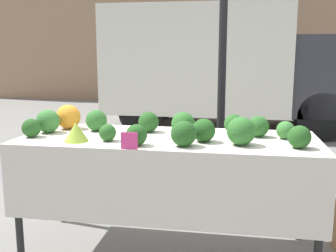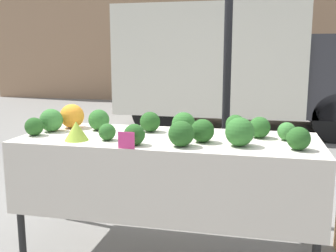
% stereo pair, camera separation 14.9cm
% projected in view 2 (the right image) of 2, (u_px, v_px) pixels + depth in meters
% --- Properties ---
extents(ground_plane, '(40.00, 40.00, 0.00)m').
position_uv_depth(ground_plane, '(168.00, 250.00, 2.92)').
color(ground_plane, gray).
extents(tent_pole, '(0.07, 0.07, 2.39)m').
position_uv_depth(tent_pole, '(227.00, 82.00, 3.41)').
color(tent_pole, black).
rests_on(tent_pole, ground_plane).
extents(parked_truck, '(4.57, 2.30, 2.28)m').
position_uv_depth(parked_truck, '(237.00, 64.00, 7.52)').
color(parked_truck, silver).
rests_on(parked_truck, ground_plane).
extents(market_table, '(2.08, 0.81, 0.85)m').
position_uv_depth(market_table, '(166.00, 154.00, 2.72)').
color(market_table, beige).
rests_on(market_table, ground_plane).
extents(orange_cauliflower, '(0.19, 0.19, 0.19)m').
position_uv_depth(orange_cauliflower, '(72.00, 116.00, 3.10)').
color(orange_cauliflower, orange).
rests_on(orange_cauliflower, market_table).
extents(romanesco_head, '(0.16, 0.16, 0.13)m').
position_uv_depth(romanesco_head, '(76.00, 131.00, 2.65)').
color(romanesco_head, '#93B238').
rests_on(romanesco_head, market_table).
extents(broccoli_head_0, '(0.14, 0.14, 0.14)m').
position_uv_depth(broccoli_head_0, '(134.00, 135.00, 2.51)').
color(broccoli_head_0, '#23511E').
rests_on(broccoli_head_0, market_table).
extents(broccoli_head_1, '(0.18, 0.18, 0.18)m').
position_uv_depth(broccoli_head_1, '(240.00, 132.00, 2.48)').
color(broccoli_head_1, '#2D6628').
rests_on(broccoli_head_1, market_table).
extents(broccoli_head_2, '(0.12, 0.12, 0.12)m').
position_uv_depth(broccoli_head_2, '(107.00, 132.00, 2.65)').
color(broccoli_head_2, '#285B23').
rests_on(broccoli_head_2, market_table).
extents(broccoli_head_3, '(0.12, 0.12, 0.12)m').
position_uv_depth(broccoli_head_3, '(287.00, 131.00, 2.65)').
color(broccoli_head_3, '#387533').
rests_on(broccoli_head_3, market_table).
extents(broccoli_head_4, '(0.13, 0.13, 0.13)m').
position_uv_depth(broccoli_head_4, '(34.00, 127.00, 2.81)').
color(broccoli_head_4, '#23511E').
rests_on(broccoli_head_4, market_table).
extents(broccoli_head_5, '(0.17, 0.17, 0.17)m').
position_uv_depth(broccoli_head_5, '(184.00, 124.00, 2.80)').
color(broccoli_head_5, '#2D6628').
rests_on(broccoli_head_5, market_table).
extents(broccoli_head_6, '(0.16, 0.16, 0.16)m').
position_uv_depth(broccoli_head_6, '(202.00, 131.00, 2.59)').
color(broccoli_head_6, '#23511E').
rests_on(broccoli_head_6, market_table).
extents(broccoli_head_7, '(0.14, 0.14, 0.14)m').
position_uv_depth(broccoli_head_7, '(299.00, 138.00, 2.38)').
color(broccoli_head_7, '#23511E').
rests_on(broccoli_head_7, market_table).
extents(broccoli_head_8, '(0.15, 0.15, 0.15)m').
position_uv_depth(broccoli_head_8, '(150.00, 122.00, 2.94)').
color(broccoli_head_8, '#23511E').
rests_on(broccoli_head_8, market_table).
extents(broccoli_head_9, '(0.15, 0.15, 0.15)m').
position_uv_depth(broccoli_head_9, '(259.00, 127.00, 2.73)').
color(broccoli_head_9, '#285B23').
rests_on(broccoli_head_9, market_table).
extents(broccoli_head_10, '(0.16, 0.16, 0.16)m').
position_uv_depth(broccoli_head_10, '(181.00, 134.00, 2.47)').
color(broccoli_head_10, '#23511E').
rests_on(broccoli_head_10, market_table).
extents(broccoli_head_11, '(0.17, 0.17, 0.17)m').
position_uv_depth(broccoli_head_11, '(51.00, 120.00, 2.95)').
color(broccoli_head_11, '#387533').
rests_on(broccoli_head_11, market_table).
extents(broccoli_head_12, '(0.14, 0.14, 0.14)m').
position_uv_depth(broccoli_head_12, '(235.00, 124.00, 2.85)').
color(broccoli_head_12, '#285B23').
rests_on(broccoli_head_12, market_table).
extents(broccoli_head_13, '(0.16, 0.16, 0.16)m').
position_uv_depth(broccoli_head_13, '(99.00, 120.00, 3.00)').
color(broccoli_head_13, '#2D6628').
rests_on(broccoli_head_13, market_table).
extents(price_sign, '(0.11, 0.01, 0.11)m').
position_uv_depth(price_sign, '(126.00, 140.00, 2.42)').
color(price_sign, '#E53D84').
rests_on(price_sign, market_table).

